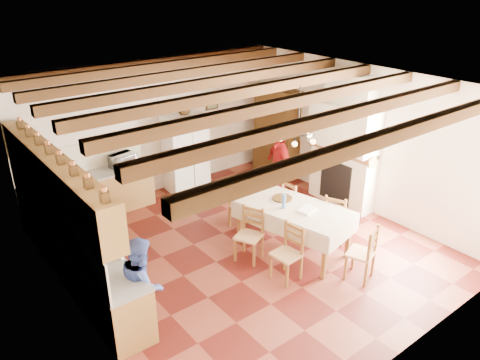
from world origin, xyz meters
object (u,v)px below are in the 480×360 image
at_px(chair_right_near, 336,217).
at_px(microwave, 123,160).
at_px(dining_table, 294,211).
at_px(chair_left_far, 249,235).
at_px(chair_end_near, 361,252).
at_px(person_man, 115,256).
at_px(person_woman_red, 279,166).
at_px(person_woman_blue, 143,284).
at_px(chair_end_far, 242,204).
at_px(hutch, 277,133).
at_px(chair_right_far, 294,203).
at_px(refrigerator, 185,152).
at_px(chair_left_near, 286,253).

xyz_separation_m(chair_right_near, microwave, (-2.45, 3.72, 0.56)).
height_order(dining_table, chair_left_far, chair_left_far).
relative_size(chair_right_near, chair_end_near, 1.00).
bearing_deg(dining_table, chair_left_far, 163.92).
relative_size(chair_end_near, person_man, 0.58).
relative_size(chair_end_near, person_woman_red, 0.60).
bearing_deg(person_woman_blue, chair_end_near, -87.75).
distance_m(chair_end_far, person_woman_red, 1.44).
height_order(hutch, person_woman_blue, hutch).
xyz_separation_m(chair_left_far, person_woman_blue, (-2.21, -0.40, 0.24)).
bearing_deg(chair_right_near, dining_table, 48.83).
bearing_deg(chair_end_far, hutch, 22.73).
bearing_deg(dining_table, person_woman_blue, -176.88).
distance_m(chair_left_far, chair_right_near, 1.76).
bearing_deg(chair_right_near, chair_right_far, -11.59).
relative_size(person_woman_blue, person_woman_red, 0.89).
bearing_deg(chair_right_far, microwave, 39.32).
bearing_deg(refrigerator, chair_left_far, -97.52).
height_order(chair_left_far, microwave, microwave).
height_order(person_man, person_woman_blue, person_man).
bearing_deg(chair_right_near, chair_left_near, 77.03).
distance_m(chair_left_near, chair_right_far, 1.83).
bearing_deg(chair_end_far, chair_right_near, -66.01).
relative_size(chair_right_near, microwave, 1.89).
relative_size(chair_right_far, chair_end_near, 1.00).
bearing_deg(person_man, chair_right_far, -79.72).
height_order(chair_end_far, person_woman_red, person_woman_red).
bearing_deg(chair_end_far, person_woman_red, 6.70).
bearing_deg(person_man, chair_right_near, -92.64).
height_order(chair_left_far, chair_right_near, same).
distance_m(refrigerator, person_man, 4.15).
bearing_deg(chair_right_far, refrigerator, 16.47).
bearing_deg(chair_end_near, microwave, -88.03).
distance_m(dining_table, chair_right_far, 0.97).
distance_m(refrigerator, chair_right_far, 2.90).
relative_size(hutch, person_woman_blue, 1.51).
bearing_deg(hutch, chair_end_far, -152.01).
bearing_deg(chair_end_far, person_woman_blue, -164.99).
bearing_deg(chair_right_far, chair_left_near, 132.65).
bearing_deg(dining_table, hutch, 52.85).
bearing_deg(microwave, chair_right_near, -68.72).
distance_m(chair_right_near, chair_right_far, 0.92).
height_order(chair_right_far, chair_end_far, same).
bearing_deg(hutch, person_man, -162.75).
xyz_separation_m(hutch, chair_left_far, (-2.91, -2.51, -0.60)).
bearing_deg(person_woman_red, person_woman_blue, -52.15).
relative_size(dining_table, chair_right_near, 2.26).
relative_size(chair_right_far, person_woman_blue, 0.67).
distance_m(hutch, chair_end_far, 2.79).
relative_size(person_man, person_woman_blue, 1.15).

